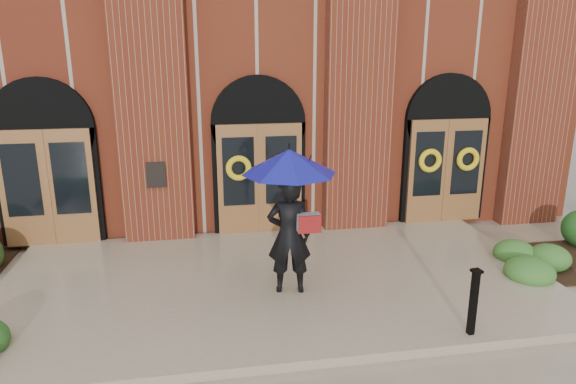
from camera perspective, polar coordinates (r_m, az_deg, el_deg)
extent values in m
plane|color=tan|center=(9.55, -1.03, -10.73)|extent=(90.00, 90.00, 0.00)
cube|color=tan|center=(9.65, -1.17, -9.94)|extent=(10.00, 5.30, 0.15)
cube|color=#5E2514|center=(17.41, -5.77, 13.17)|extent=(16.00, 12.00, 7.00)
cube|color=black|center=(11.26, -14.46, 1.86)|extent=(0.40, 0.05, 0.55)
cube|color=#5E2514|center=(11.24, -15.02, 11.36)|extent=(1.50, 0.45, 7.00)
cube|color=#5E2514|center=(11.75, 7.89, 11.90)|extent=(1.50, 0.45, 7.00)
cube|color=#5E2514|center=(13.80, 26.34, 11.01)|extent=(1.50, 0.45, 7.00)
cube|color=#925D30|center=(11.95, -25.09, 0.40)|extent=(1.90, 0.10, 2.50)
cylinder|color=black|center=(11.85, -25.63, 6.41)|extent=(2.10, 0.22, 2.10)
cube|color=#925D30|center=(11.59, -3.15, 1.45)|extent=(1.90, 0.10, 2.50)
cylinder|color=black|center=(11.49, -3.32, 7.67)|extent=(2.10, 0.22, 2.10)
cube|color=#925D30|center=(12.90, 17.13, 2.24)|extent=(1.90, 0.10, 2.50)
cylinder|color=black|center=(12.81, 17.30, 7.83)|extent=(2.10, 0.22, 2.10)
torus|color=yellow|center=(11.36, -5.50, 2.66)|extent=(0.57, 0.13, 0.57)
torus|color=yellow|center=(11.47, -0.71, 2.86)|extent=(0.57, 0.13, 0.57)
torus|color=yellow|center=(12.52, 15.52, 3.38)|extent=(0.57, 0.13, 0.57)
torus|color=yellow|center=(12.96, 19.37, 3.47)|extent=(0.57, 0.13, 0.57)
imported|color=black|center=(8.76, 0.12, -4.86)|extent=(0.81, 0.59, 2.05)
cone|color=navy|center=(8.39, 0.13, 3.41)|extent=(1.78, 1.78, 0.41)
cylinder|color=black|center=(8.49, 0.52, -0.23)|extent=(0.02, 0.02, 0.67)
cube|color=#AAACAF|center=(8.57, 2.30, -3.40)|extent=(0.40, 0.24, 0.30)
cube|color=maroon|center=(8.47, 2.45, -3.64)|extent=(0.38, 0.08, 0.30)
cube|color=black|center=(8.15, 19.89, -11.57)|extent=(0.10, 0.10, 0.99)
cube|color=black|center=(7.93, 20.24, -8.24)|extent=(0.16, 0.16, 0.04)
ellipsoid|color=#336524|center=(11.22, 25.99, -6.90)|extent=(1.36, 1.17, 0.48)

